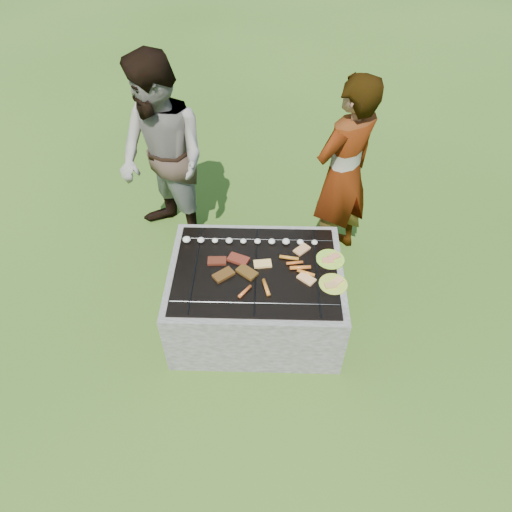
{
  "coord_description": "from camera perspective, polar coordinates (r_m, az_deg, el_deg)",
  "views": [
    {
      "loc": [
        0.06,
        -2.3,
        3.08
      ],
      "look_at": [
        0.0,
        0.05,
        0.7
      ],
      "focal_mm": 32.0,
      "sensor_mm": 36.0,
      "label": 1
    }
  ],
  "objects": [
    {
      "name": "pork_slabs",
      "position": [
        3.38,
        -2.94,
        -1.36
      ],
      "size": [
        0.39,
        0.31,
        0.02
      ],
      "color": "maroon",
      "rests_on": "fire_pit"
    },
    {
      "name": "bread_on_grate",
      "position": [
        3.41,
        4.16,
        -1.0
      ],
      "size": [
        0.46,
        0.44,
        0.02
      ],
      "color": "#E7B776",
      "rests_on": "fire_pit"
    },
    {
      "name": "plate_near",
      "position": [
        3.33,
        9.63,
        -3.48
      ],
      "size": [
        0.27,
        0.27,
        0.03
      ],
      "color": "yellow",
      "rests_on": "fire_pit"
    },
    {
      "name": "cook",
      "position": [
        3.92,
        10.83,
        9.98
      ],
      "size": [
        0.75,
        0.71,
        1.72
      ],
      "primitive_type": "imported",
      "rotation": [
        0.0,
        0.0,
        3.81
      ],
      "color": "#AA9B8E",
      "rests_on": "ground"
    },
    {
      "name": "sausages",
      "position": [
        3.34,
        3.56,
        -2.11
      ],
      "size": [
        0.56,
        0.43,
        0.03
      ],
      "color": "orange",
      "rests_on": "fire_pit"
    },
    {
      "name": "bystander",
      "position": [
        4.04,
        -11.52,
        11.65
      ],
      "size": [
        1.1,
        1.1,
        1.79
      ],
      "primitive_type": "imported",
      "rotation": [
        0.0,
        0.0,
        -0.79
      ],
      "color": "#A69C8B",
      "rests_on": "ground"
    },
    {
      "name": "fire_pit",
      "position": [
        3.62,
        -0.02,
        -5.21
      ],
      "size": [
        1.3,
        1.0,
        0.62
      ],
      "color": "#9B958A",
      "rests_on": "ground"
    },
    {
      "name": "mushrooms",
      "position": [
        3.56,
        -1.25,
        1.91
      ],
      "size": [
        1.06,
        0.06,
        0.04
      ],
      "color": "beige",
      "rests_on": "fire_pit"
    },
    {
      "name": "lawn",
      "position": [
        3.85,
        -0.02,
        -7.88
      ],
      "size": [
        60.0,
        60.0,
        0.0
      ],
      "primitive_type": "plane",
      "color": "#294B12",
      "rests_on": "ground"
    },
    {
      "name": "plate_far",
      "position": [
        3.49,
        9.27,
        -0.42
      ],
      "size": [
        0.27,
        0.27,
        0.03
      ],
      "color": "#E4FD3C",
      "rests_on": "fire_pit"
    }
  ]
}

